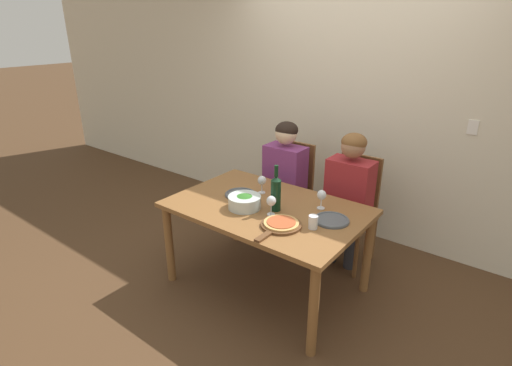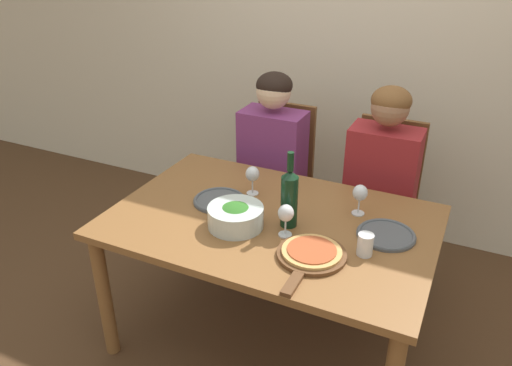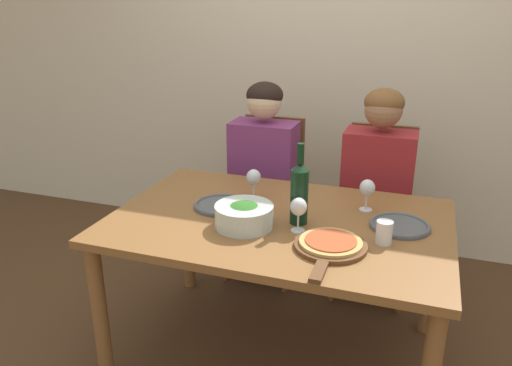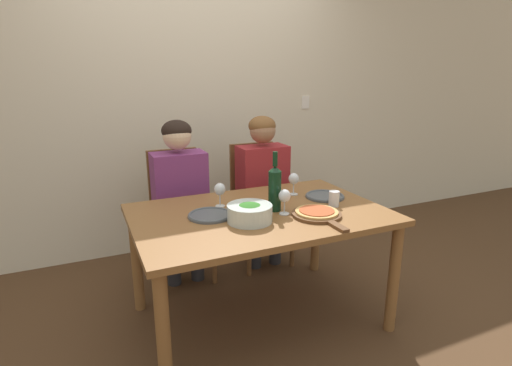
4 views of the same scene
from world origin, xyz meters
name	(u,v)px [view 1 (image 1 of 4)]	position (x,y,z in m)	size (l,w,h in m)	color
ground_plane	(266,284)	(0.00, 0.00, 0.00)	(40.00, 40.00, 0.00)	#4C331E
back_wall	(351,100)	(0.00, 1.37, 1.35)	(10.00, 0.06, 2.70)	beige
dining_table	(267,216)	(0.00, 0.00, 0.64)	(1.48, 0.98, 0.73)	brown
chair_left	(290,190)	(-0.31, 0.82, 0.51)	(0.42, 0.42, 0.97)	brown
chair_right	(352,207)	(0.35, 0.82, 0.51)	(0.42, 0.42, 0.97)	brown
person_woman	(284,172)	(-0.31, 0.70, 0.73)	(0.47, 0.51, 1.21)	#28282D
person_man	(348,189)	(0.35, 0.70, 0.73)	(0.47, 0.51, 1.21)	#28282D
wine_bottle	(276,193)	(0.09, -0.01, 0.87)	(0.08, 0.08, 0.36)	black
broccoli_bowl	(245,202)	(-0.12, -0.13, 0.78)	(0.25, 0.25, 0.11)	silver
dinner_plate_left	(241,194)	(-0.30, 0.04, 0.74)	(0.26, 0.26, 0.02)	#4C5156
dinner_plate_right	(331,220)	(0.51, 0.08, 0.74)	(0.26, 0.26, 0.02)	#4C5156
pizza_on_board	(280,225)	(0.27, -0.21, 0.74)	(0.29, 0.43, 0.04)	brown
wine_glass_left	(262,181)	(-0.18, 0.18, 0.83)	(0.07, 0.07, 0.15)	silver
wine_glass_right	(322,196)	(0.35, 0.22, 0.83)	(0.07, 0.07, 0.15)	silver
wine_glass_centre	(271,202)	(0.11, -0.10, 0.83)	(0.07, 0.07, 0.15)	silver
water_tumbler	(313,222)	(0.46, -0.09, 0.77)	(0.07, 0.07, 0.10)	silver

